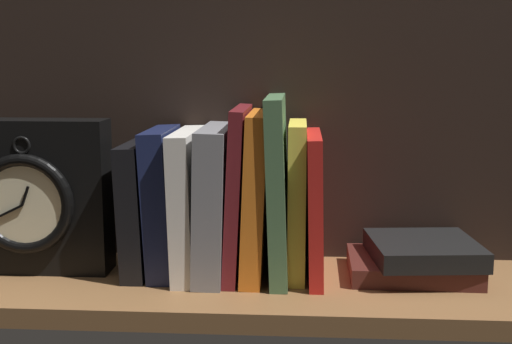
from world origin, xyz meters
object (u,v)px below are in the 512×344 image
object	(u,v)px
book_navy_bierce	(164,201)
book_orange_pandolfini	(257,194)
book_white_catcher	(188,203)
framed_clock	(31,197)
book_stack_side	(417,259)
book_green_romantic	(278,187)
book_yellow_seinlanguage	(297,200)
book_gray_chess	(215,201)
book_maroon_dawkins	(238,192)
book_black_skeptic	(139,208)
book_red_requiem	(315,205)

from	to	relation	value
book_navy_bierce	book_orange_pandolfini	world-z (taller)	book_orange_pandolfini
book_white_catcher	framed_clock	bearing A→B (deg)	-176.98
book_navy_bierce	book_stack_side	xyz separation A→B (cm)	(33.76, 0.14, -7.29)
book_orange_pandolfini	book_stack_side	size ratio (longest dim) A/B	1.26
framed_clock	book_green_romantic	bearing A→B (deg)	1.93
book_green_romantic	book_yellow_seinlanguage	world-z (taller)	book_green_romantic
book_navy_bierce	book_stack_side	distance (cm)	34.54
book_white_catcher	book_gray_chess	size ratio (longest dim) A/B	0.97
book_stack_side	book_navy_bierce	bearing A→B (deg)	-179.77
book_navy_bierce	book_orange_pandolfini	xyz separation A→B (cm)	(12.45, 0.00, 1.12)
book_navy_bierce	framed_clock	xyz separation A→B (cm)	(-17.67, -1.11, 0.57)
book_green_romantic	book_stack_side	xyz separation A→B (cm)	(18.53, 0.14, -9.46)
book_gray_chess	book_yellow_seinlanguage	size ratio (longest dim) A/B	0.97
framed_clock	book_stack_side	bearing A→B (deg)	1.39
book_maroon_dawkins	book_stack_side	bearing A→B (deg)	0.33
book_green_romantic	book_orange_pandolfini	bearing A→B (deg)	180.00
book_black_skeptic	book_red_requiem	world-z (taller)	book_red_requiem
framed_clock	book_stack_side	distance (cm)	52.05
book_orange_pandolfini	book_red_requiem	xyz separation A→B (cm)	(7.66, 0.00, -1.34)
book_white_catcher	framed_clock	distance (cm)	21.02
book_yellow_seinlanguage	framed_clock	size ratio (longest dim) A/B	0.99
book_black_skeptic	book_yellow_seinlanguage	xyz separation A→B (cm)	(21.16, 0.00, 1.42)
book_red_requiem	framed_clock	world-z (taller)	framed_clock
book_white_catcher	book_maroon_dawkins	xyz separation A→B (cm)	(6.61, 0.00, 1.56)
book_green_romantic	book_stack_side	distance (cm)	20.81
book_maroon_dawkins	book_orange_pandolfini	world-z (taller)	book_maroon_dawkins
book_green_romantic	book_white_catcher	bearing A→B (deg)	180.00
book_white_catcher	book_green_romantic	distance (cm)	12.15
book_red_requiem	book_gray_chess	bearing A→B (deg)	180.00
book_white_catcher	book_gray_chess	world-z (taller)	book_gray_chess
book_black_skeptic	book_green_romantic	xyz separation A→B (cm)	(18.62, 0.00, 3.10)
book_orange_pandolfini	book_green_romantic	bearing A→B (deg)	0.00
book_maroon_dawkins	book_green_romantic	bearing A→B (deg)	0.00
book_white_catcher	book_red_requiem	xyz separation A→B (cm)	(16.81, 0.00, -0.11)
book_orange_pandolfini	framed_clock	distance (cm)	30.15
book_yellow_seinlanguage	framed_clock	xyz separation A→B (cm)	(-35.45, -1.11, 0.07)
book_white_catcher	book_orange_pandolfini	distance (cm)	9.23
book_orange_pandolfini	book_white_catcher	bearing A→B (deg)	180.00
book_gray_chess	book_orange_pandolfini	distance (cm)	5.66
book_navy_bierce	book_orange_pandolfini	size ratio (longest dim) A/B	0.90
book_maroon_dawkins	book_yellow_seinlanguage	distance (cm)	7.92
book_red_requiem	book_stack_side	distance (cm)	15.38
book_yellow_seinlanguage	framed_clock	distance (cm)	35.47
book_maroon_dawkins	book_navy_bierce	bearing A→B (deg)	180.00
book_navy_bierce	book_white_catcher	size ratio (longest dim) A/B	1.01
book_green_romantic	book_yellow_seinlanguage	bearing A→B (deg)	0.00
book_gray_chess	book_stack_side	size ratio (longest dim) A/B	1.15
book_gray_chess	framed_clock	bearing A→B (deg)	-177.42
book_navy_bierce	book_yellow_seinlanguage	world-z (taller)	book_yellow_seinlanguage
book_stack_side	framed_clock	bearing A→B (deg)	-178.61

